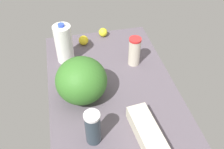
{
  "coord_description": "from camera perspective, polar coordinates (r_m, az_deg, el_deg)",
  "views": [
    {
      "loc": [
        102.94,
        -22.46,
        111.69
      ],
      "look_at": [
        0.0,
        0.0,
        13.0
      ],
      "focal_mm": 40.0,
      "sensor_mm": 36.0,
      "label": 1
    }
  ],
  "objects": [
    {
      "name": "countertop",
      "position": [
        1.52,
        0.0,
        -3.16
      ],
      "size": [
        120.0,
        76.0,
        3.0
      ],
      "primitive_type": "cube",
      "color": "#564D57",
      "rests_on": "ground"
    },
    {
      "name": "watermelon",
      "position": [
        1.38,
        -7.01,
        -1.36
      ],
      "size": [
        28.49,
        28.49,
        25.79
      ],
      "primitive_type": "ellipsoid",
      "color": "#357027",
      "rests_on": "countertop"
    },
    {
      "name": "egg_carton",
      "position": [
        1.28,
        7.95,
        -12.85
      ],
      "size": [
        30.98,
        13.57,
        7.51
      ],
      "primitive_type": "cube",
      "rotation": [
        0.0,
        0.0,
        0.1
      ],
      "color": "beige",
      "rests_on": "countertop"
    },
    {
      "name": "tumbler_cup",
      "position": [
        1.62,
        5.14,
        5.3
      ],
      "size": [
        7.83,
        7.83,
        19.84
      ],
      "color": "beige",
      "rests_on": "countertop"
    },
    {
      "name": "milk_jug",
      "position": [
        1.65,
        -10.93,
        6.91
      ],
      "size": [
        11.35,
        11.35,
        27.94
      ],
      "color": "white",
      "rests_on": "countertop"
    },
    {
      "name": "shaker_bottle",
      "position": [
        1.21,
        -4.4,
        -12.02
      ],
      "size": [
        7.74,
        7.74,
        19.76
      ],
      "color": "#2C3942",
      "rests_on": "countertop"
    },
    {
      "name": "lemon_beside_bowl",
      "position": [
        1.91,
        -2.06,
        9.62
      ],
      "size": [
        6.52,
        6.52,
        6.52
      ],
      "primitive_type": "sphere",
      "color": "yellow",
      "rests_on": "countertop"
    },
    {
      "name": "lemon_by_jug",
      "position": [
        1.83,
        -6.53,
        7.77
      ],
      "size": [
        6.96,
        6.96,
        6.96
      ],
      "primitive_type": "sphere",
      "color": "yellow",
      "rests_on": "countertop"
    }
  ]
}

